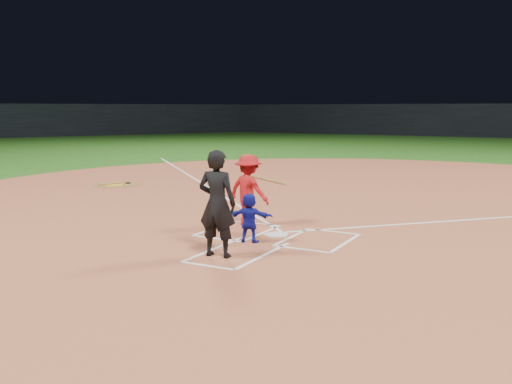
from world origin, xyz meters
The scene contains 13 objects.
ground centered at (0.00, 0.00, 0.00)m, with size 120.00×120.00×0.00m, color #1E5114.
home_plate_dirt centered at (0.00, 6.00, 0.01)m, with size 28.00×28.00×0.01m, color #9B4E32.
stadium_wall_far centered at (0.00, 48.00, 1.60)m, with size 80.00×1.20×3.20m, color black.
home_plate centered at (0.00, 0.00, 0.02)m, with size 0.60×0.60×0.02m, color silver.
on_deck_circle centered at (-8.76, 4.72, 0.02)m, with size 1.70×1.70×0.01m, color brown.
on_deck_logo centered at (-8.76, 4.72, 0.02)m, with size 0.80×0.80×0.00m, color gold.
on_deck_bat_a centered at (-8.61, 4.97, 0.05)m, with size 0.06×0.06×0.84m, color olive.
on_deck_bat_b centered at (-8.96, 4.62, 0.05)m, with size 0.06×0.06×0.84m, color olive.
bat_weight_donut centered at (-8.56, 5.12, 0.05)m, with size 0.19×0.19×0.05m, color black.
catcher centered at (-0.21, -0.86, 0.53)m, with size 0.96×0.31×1.03m, color #121898.
umpire centered at (-0.19, -2.15, 1.02)m, with size 0.73×0.48×2.02m, color black.
chalk_markings centered at (0.00, 5.29, 0.01)m, with size 28.35×17.32×0.01m.
batter_at_plate centered at (-1.05, 0.65, 0.86)m, with size 1.54×0.82×1.69m.
Camera 1 is at (5.33, -11.03, 2.77)m, focal length 40.00 mm.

